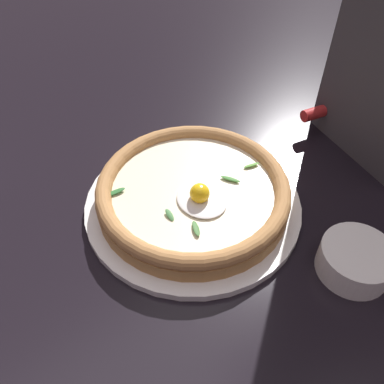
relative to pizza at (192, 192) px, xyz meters
name	(u,v)px	position (x,y,z in m)	size (l,w,h in m)	color
ground_plane	(206,225)	(-0.03, 0.00, -0.05)	(2.40, 2.40, 0.03)	black
pizza_plate	(192,204)	(0.00, 0.00, -0.03)	(0.33, 0.33, 0.01)	white
pizza	(192,192)	(0.00, 0.00, 0.00)	(0.29, 0.29, 0.06)	#AF7B42
side_bowl	(355,260)	(-0.22, -0.09, -0.01)	(0.10, 0.10, 0.04)	white
pizza_cutter	(337,106)	(0.00, -0.34, 0.01)	(0.05, 0.17, 0.08)	silver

